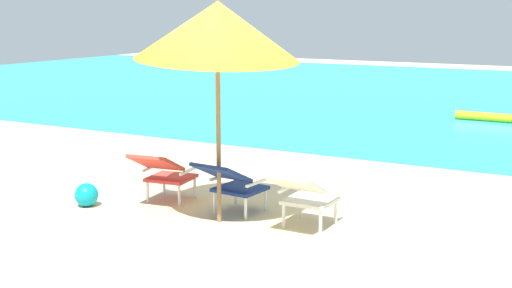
% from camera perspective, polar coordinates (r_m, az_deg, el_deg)
% --- Properties ---
extents(ground_plane, '(40.00, 40.00, 0.00)m').
position_cam_1_polar(ground_plane, '(11.52, 8.18, -0.85)').
color(ground_plane, '#CCB78E').
extents(ocean_band, '(40.00, 18.00, 0.01)m').
position_cam_1_polar(ocean_band, '(19.75, 17.21, 3.72)').
color(ocean_band, '#28B2B7').
rests_on(ocean_band, ground_plane).
extents(swim_buoy, '(1.60, 0.18, 0.18)m').
position_cam_1_polar(swim_buoy, '(15.53, 18.98, 2.09)').
color(swim_buoy, yellow).
rests_on(swim_buoy, ocean_band).
extents(lounge_chair_left, '(0.64, 0.94, 0.68)m').
position_cam_1_polar(lounge_chair_left, '(8.55, -7.56, -2.23)').
color(lounge_chair_left, red).
rests_on(lounge_chair_left, ground_plane).
extents(lounge_chair_center, '(0.61, 0.91, 0.68)m').
position_cam_1_polar(lounge_chair_center, '(7.97, -2.03, -3.10)').
color(lounge_chair_center, navy).
rests_on(lounge_chair_center, ground_plane).
extents(lounge_chair_right, '(0.55, 0.87, 0.68)m').
position_cam_1_polar(lounge_chair_right, '(7.49, 3.93, -4.06)').
color(lounge_chair_right, silver).
rests_on(lounge_chair_right, ground_plane).
extents(beach_umbrella_center, '(2.51, 2.50, 2.50)m').
position_cam_1_polar(beach_umbrella_center, '(7.50, -3.20, 9.28)').
color(beach_umbrella_center, olive).
rests_on(beach_umbrella_center, ground_plane).
extents(beach_ball, '(0.29, 0.29, 0.29)m').
position_cam_1_polar(beach_ball, '(8.65, -13.76, -4.08)').
color(beach_ball, '#0A93AD').
rests_on(beach_ball, ground_plane).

